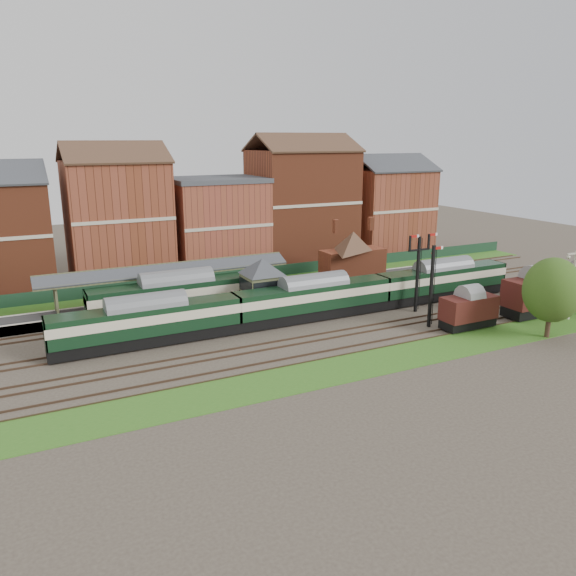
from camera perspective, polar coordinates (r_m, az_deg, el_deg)
name	(u,v)px	position (r m, az deg, el deg)	size (l,w,h in m)	color
ground	(303,321)	(56.10, 1.57, -3.35)	(160.00, 160.00, 0.00)	#473D33
grass_back	(243,284)	(70.04, -4.58, 0.38)	(90.00, 4.50, 0.06)	#2D6619
grass_front	(373,362)	(46.51, 8.58, -7.45)	(90.00, 5.00, 0.06)	#2D6619
fence	(237,275)	(71.67, -5.19, 1.29)	(90.00, 0.12, 1.50)	#193823
platform	(222,298)	(62.57, -6.69, -1.02)	(55.00, 3.40, 1.00)	#2D2D2D
signal_box	(262,286)	(56.74, -2.62, 0.21)	(5.40, 5.40, 6.00)	#576D4E
brick_hut	(330,295)	(60.82, 4.31, -0.75)	(3.20, 2.64, 2.94)	brown
station_building	(353,254)	(69.14, 6.60, 3.47)	(8.10, 8.10, 5.90)	brown
canopy	(167,268)	(59.89, -12.21, 2.05)	(26.00, 3.89, 4.08)	brown
semaphore_bracket	(418,269)	(59.38, 13.08, 1.94)	(3.60, 0.25, 8.18)	black
semaphore_siding	(432,285)	(54.89, 14.38, 0.28)	(1.23, 0.25, 8.00)	black
yard_lamp	(573,281)	(62.09, 26.96, 0.62)	(2.60, 0.22, 7.00)	beige
town_backdrop	(216,220)	(76.90, -7.34, 6.91)	(69.00, 10.00, 16.00)	brown
dmu_train	(314,298)	(55.97, 2.64, -1.00)	(49.77, 2.62, 3.82)	black
platform_railcar	(177,295)	(57.39, -11.20, -0.75)	(17.54, 2.77, 4.04)	black
goods_van_a	(469,309)	(56.06, 17.88, -2.07)	(5.46, 2.37, 3.31)	black
goods_van_b	(535,294)	(62.38, 23.84, -0.53)	(6.81, 2.95, 4.13)	black
tree_far	(552,290)	(55.45, 25.28, -0.19)	(5.10, 5.10, 7.45)	#382619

